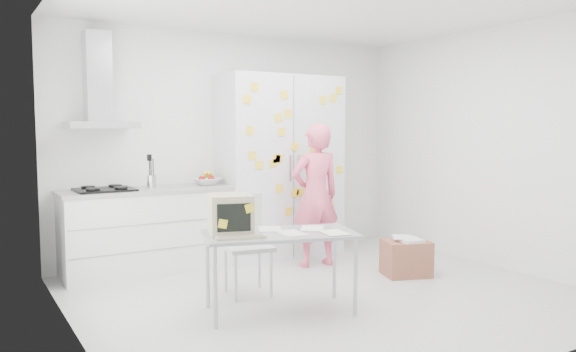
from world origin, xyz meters
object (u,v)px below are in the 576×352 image
desk (249,223)px  chair (245,238)px  person (316,195)px  cardboard_box (406,257)px

desk → chair: bearing=82.5°
person → chair: person is taller
cardboard_box → person: bearing=124.6°
person → cardboard_box: bearing=129.4°
cardboard_box → desk: bearing=-173.6°
person → desk: (-1.40, -1.08, -0.04)m
person → desk: size_ratio=1.15×
chair → cardboard_box: size_ratio=1.65×
cardboard_box → chair: bearing=169.1°
desk → cardboard_box: size_ratio=2.48×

